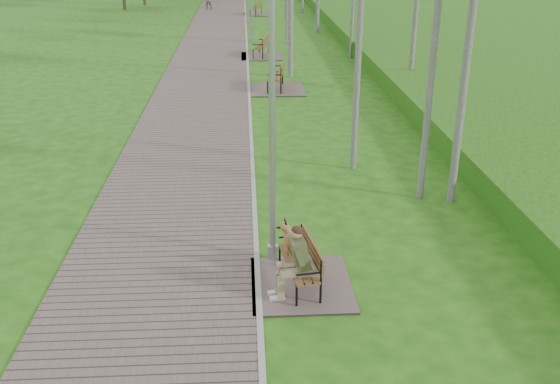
# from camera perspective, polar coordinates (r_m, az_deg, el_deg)

# --- Properties ---
(ground) EXTENTS (120.00, 120.00, 0.00)m
(ground) POSITION_cam_1_polar(r_m,az_deg,el_deg) (14.03, -2.39, -0.57)
(ground) COLOR #1C5612
(ground) RESTS_ON ground
(walkway) EXTENTS (3.50, 67.00, 0.04)m
(walkway) POSITION_cam_1_polar(r_m,az_deg,el_deg) (34.86, -6.03, 13.60)
(walkway) COLOR #625350
(walkway) RESTS_ON ground
(kerb) EXTENTS (0.10, 67.00, 0.05)m
(kerb) POSITION_cam_1_polar(r_m,az_deg,el_deg) (34.82, -3.07, 13.69)
(kerb) COLOR #999993
(kerb) RESTS_ON ground
(embankment) EXTENTS (14.00, 70.00, 1.60)m
(embankment) POSITION_cam_1_polar(r_m,az_deg,el_deg) (35.49, 17.24, 12.87)
(embankment) COLOR #4B9224
(embankment) RESTS_ON ground
(bench_main) EXTENTS (1.69, 1.88, 1.47)m
(bench_main) POSITION_cam_1_polar(r_m,az_deg,el_deg) (10.47, 1.51, -6.73)
(bench_main) COLOR #625350
(bench_main) RESTS_ON ground
(bench_second) EXTENTS (2.07, 2.30, 1.27)m
(bench_second) POSITION_cam_1_polar(r_m,az_deg,el_deg) (23.75, -0.42, 9.90)
(bench_second) COLOR #625350
(bench_second) RESTS_ON ground
(bench_third) EXTENTS (1.94, 2.15, 1.19)m
(bench_third) POSITION_cam_1_polar(r_m,az_deg,el_deg) (30.20, -1.75, 12.67)
(bench_third) COLOR #625350
(bench_third) RESTS_ON ground
(bench_far) EXTENTS (1.74, 1.93, 1.07)m
(bench_far) POSITION_cam_1_polar(r_m,az_deg,el_deg) (45.71, -2.23, 16.12)
(bench_far) COLOR #625350
(bench_far) RESTS_ON ground
(lamp_post_near) EXTENTS (0.19, 0.19, 4.94)m
(lamp_post_near) POSITION_cam_1_polar(r_m,az_deg,el_deg) (10.57, -0.71, 4.84)
(lamp_post_near) COLOR #A1A4A9
(lamp_post_near) RESTS_ON ground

